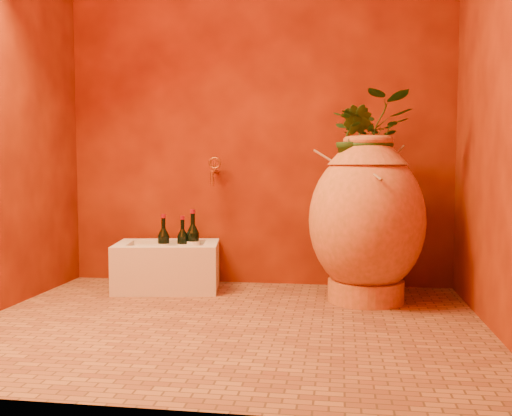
% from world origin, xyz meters
% --- Properties ---
extents(floor, '(2.50, 2.50, 0.00)m').
position_xyz_m(floor, '(0.00, 0.00, 0.00)').
color(floor, brown).
rests_on(floor, ground).
extents(wall_back, '(2.50, 0.02, 2.50)m').
position_xyz_m(wall_back, '(0.00, 1.00, 1.25)').
color(wall_back, '#501104').
rests_on(wall_back, ground).
extents(wall_right, '(0.02, 2.00, 2.50)m').
position_xyz_m(wall_right, '(1.25, 0.00, 1.25)').
color(wall_right, '#501104').
rests_on(wall_right, ground).
extents(amphora, '(0.67, 0.67, 0.94)m').
position_xyz_m(amphora, '(0.69, 0.58, 0.47)').
color(amphora, '#DA753D').
rests_on(amphora, floor).
extents(stone_basin, '(0.69, 0.53, 0.29)m').
position_xyz_m(stone_basin, '(-0.53, 0.72, 0.14)').
color(stone_basin, beige).
rests_on(stone_basin, floor).
extents(wine_bottle_a, '(0.08, 0.08, 0.34)m').
position_xyz_m(wine_bottle_a, '(-0.38, 0.80, 0.28)').
color(wine_bottle_a, black).
rests_on(wine_bottle_a, stone_basin).
extents(wine_bottle_b, '(0.08, 0.08, 0.31)m').
position_xyz_m(wine_bottle_b, '(-0.56, 0.74, 0.27)').
color(wine_bottle_b, black).
rests_on(wine_bottle_b, stone_basin).
extents(wine_bottle_c, '(0.07, 0.07, 0.30)m').
position_xyz_m(wine_bottle_c, '(-0.45, 0.78, 0.27)').
color(wine_bottle_c, black).
rests_on(wine_bottle_c, stone_basin).
extents(wall_tap, '(0.08, 0.17, 0.18)m').
position_xyz_m(wall_tap, '(-0.27, 0.91, 0.75)').
color(wall_tap, '#A76526').
rests_on(wall_tap, wall_back).
extents(plant_main, '(0.48, 0.42, 0.49)m').
position_xyz_m(plant_main, '(0.71, 0.61, 0.94)').
color(plant_main, '#1D4418').
rests_on(plant_main, amphora).
extents(plant_side, '(0.24, 0.22, 0.36)m').
position_xyz_m(plant_side, '(0.61, 0.55, 0.93)').
color(plant_side, '#1D4418').
rests_on(plant_side, amphora).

